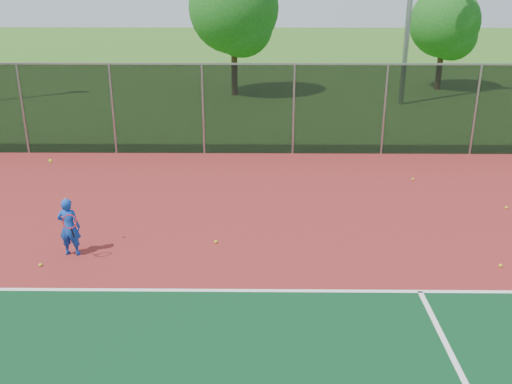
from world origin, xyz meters
TOP-DOWN VIEW (x-y plane):
  - court_apron at (0.00, 2.00)m, footprint 30.00×20.00m
  - fence_back at (0.00, 12.00)m, footprint 30.00×0.06m
  - tennis_player at (-5.17, 4.51)m, footprint 0.59×0.59m
  - practice_ball_0 at (-6.34, 7.62)m, footprint 0.07×0.07m
  - practice_ball_2 at (5.32, 7.17)m, footprint 0.07×0.07m
  - practice_ball_3 at (-2.09, 5.08)m, footprint 0.07×0.07m
  - practice_ball_6 at (3.43, 9.34)m, footprint 0.07×0.07m
  - practice_ball_7 at (-5.68, 3.95)m, footprint 0.07×0.07m
  - practice_ball_8 at (3.94, 4.02)m, footprint 0.07×0.07m
  - tree_back_left at (-2.32, 21.91)m, footprint 4.32×4.32m
  - tree_back_mid at (8.32, 23.53)m, footprint 3.52×3.52m

SIDE VIEW (x-z plane):
  - court_apron at x=0.00m, z-range 0.00..0.02m
  - practice_ball_0 at x=-6.34m, z-range 0.02..0.09m
  - practice_ball_2 at x=5.32m, z-range 0.02..0.09m
  - practice_ball_3 at x=-2.09m, z-range 0.02..0.09m
  - practice_ball_6 at x=3.43m, z-range 0.02..0.09m
  - practice_ball_7 at x=-5.68m, z-range 0.02..0.09m
  - practice_ball_8 at x=3.94m, z-range 0.02..0.09m
  - tennis_player at x=-5.17m, z-range -0.39..1.75m
  - fence_back at x=0.00m, z-range 0.05..3.08m
  - tree_back_mid at x=8.32m, z-range 0.66..5.83m
  - tree_back_left at x=-2.32m, z-range 0.81..7.16m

